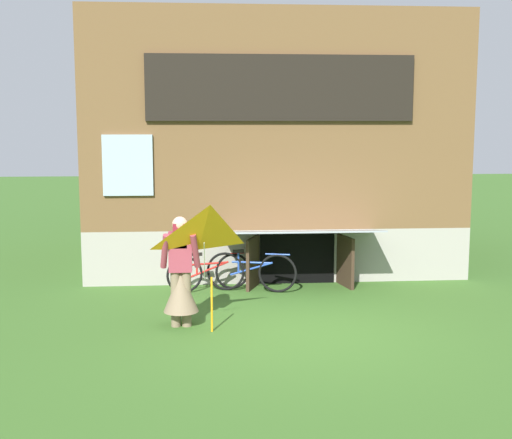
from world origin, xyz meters
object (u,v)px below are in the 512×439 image
at_px(kite, 211,239).
at_px(bicycle_red, 209,272).
at_px(person, 181,281).
at_px(bicycle_blue, 251,271).

relative_size(kite, bicycle_red, 1.18).
xyz_separation_m(person, bicycle_blue, (1.19, 2.04, -0.33)).
relative_size(bicycle_blue, bicycle_red, 1.06).
height_order(person, kite, kite).
height_order(bicycle_blue, bicycle_red, bicycle_blue).
xyz_separation_m(bicycle_blue, bicycle_red, (-0.76, 0.09, -0.02)).
xyz_separation_m(kite, bicycle_red, (-0.01, 2.67, -1.06)).
distance_m(person, bicycle_red, 2.20).
distance_m(bicycle_blue, bicycle_red, 0.76).
bearing_deg(kite, bicycle_blue, 73.87).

